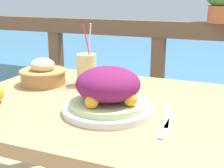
% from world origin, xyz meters
% --- Properties ---
extents(patio_table, '(0.95, 0.75, 0.78)m').
position_xyz_m(patio_table, '(0.00, 0.00, 0.65)').
color(patio_table, tan).
rests_on(patio_table, ground_plane).
extents(railing_fence, '(2.80, 0.08, 0.98)m').
position_xyz_m(railing_fence, '(0.00, 0.81, 0.68)').
color(railing_fence, brown).
rests_on(railing_fence, ground_plane).
extents(sea_backdrop, '(12.00, 4.00, 0.50)m').
position_xyz_m(sea_backdrop, '(0.00, 3.31, 0.25)').
color(sea_backdrop, teal).
rests_on(sea_backdrop, ground_plane).
extents(salad_plate, '(0.28, 0.28, 0.14)m').
position_xyz_m(salad_plate, '(0.07, -0.08, 0.84)').
color(salad_plate, silver).
rests_on(salad_plate, patio_table).
extents(drink_glass, '(0.08, 0.08, 0.24)m').
position_xyz_m(drink_glass, '(-0.13, 0.16, 0.84)').
color(drink_glass, '#DBCC7F').
rests_on(drink_glass, patio_table).
extents(bread_basket, '(0.19, 0.19, 0.11)m').
position_xyz_m(bread_basket, '(-0.29, 0.10, 0.82)').
color(bread_basket, '#AD7F47').
rests_on(bread_basket, patio_table).
extents(fork, '(0.05, 0.18, 0.00)m').
position_xyz_m(fork, '(0.25, -0.06, 0.78)').
color(fork, silver).
rests_on(fork, patio_table).
extents(knife, '(0.02, 0.18, 0.00)m').
position_xyz_m(knife, '(0.27, -0.12, 0.78)').
color(knife, silver).
rests_on(knife, patio_table).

